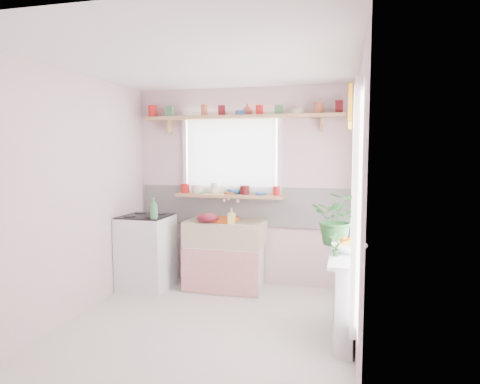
# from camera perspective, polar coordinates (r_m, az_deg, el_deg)

# --- Properties ---
(room) EXTENTS (3.20, 3.20, 3.20)m
(room) POSITION_cam_1_polar(r_m,az_deg,el_deg) (4.61, 6.19, 1.31)
(room) COLOR silver
(room) RESTS_ON ground
(sink_unit) EXTENTS (0.95, 0.65, 1.11)m
(sink_unit) POSITION_cam_1_polar(r_m,az_deg,el_deg) (5.35, -1.95, -8.28)
(sink_unit) COLOR white
(sink_unit) RESTS_ON ground
(cooker) EXTENTS (0.58, 0.58, 0.93)m
(cooker) POSITION_cam_1_polar(r_m,az_deg,el_deg) (5.46, -12.38, -7.80)
(cooker) COLOR white
(cooker) RESTS_ON ground
(radiator_ledge) EXTENTS (0.22, 0.95, 0.78)m
(radiator_ledge) POSITION_cam_1_polar(r_m,az_deg,el_deg) (4.10, 13.75, -13.24)
(radiator_ledge) COLOR white
(radiator_ledge) RESTS_ON ground
(windowsill) EXTENTS (1.40, 0.22, 0.04)m
(windowsill) POSITION_cam_1_polar(r_m,az_deg,el_deg) (5.40, -1.41, -0.51)
(windowsill) COLOR tan
(windowsill) RESTS_ON room
(pine_shelf) EXTENTS (2.52, 0.24, 0.04)m
(pine_shelf) POSITION_cam_1_polar(r_m,az_deg,el_deg) (5.34, 0.10, 9.95)
(pine_shelf) COLOR tan
(pine_shelf) RESTS_ON room
(shelf_crockery) EXTENTS (2.47, 0.11, 0.12)m
(shelf_crockery) POSITION_cam_1_polar(r_m,az_deg,el_deg) (5.35, 0.10, 10.76)
(shelf_crockery) COLOR red
(shelf_crockery) RESTS_ON pine_shelf
(sill_crockery) EXTENTS (1.35, 0.11, 0.12)m
(sill_crockery) POSITION_cam_1_polar(r_m,az_deg,el_deg) (5.40, -1.59, 0.29)
(sill_crockery) COLOR red
(sill_crockery) RESTS_ON windowsill
(dish_tray) EXTENTS (0.46, 0.37, 0.04)m
(dish_tray) POSITION_cam_1_polar(r_m,az_deg,el_deg) (5.24, -2.78, -3.67)
(dish_tray) COLOR #CA4B11
(dish_tray) RESTS_ON sink_unit
(colander) EXTENTS (0.31, 0.31, 0.12)m
(colander) POSITION_cam_1_polar(r_m,az_deg,el_deg) (5.12, -4.33, -3.44)
(colander) COLOR maroon
(colander) RESTS_ON sink_unit
(jade_plant) EXTENTS (0.53, 0.47, 0.53)m
(jade_plant) POSITION_cam_1_polar(r_m,az_deg,el_deg) (4.34, 12.85, -3.44)
(jade_plant) COLOR #26602A
(jade_plant) RESTS_ON radiator_ledge
(fruit_bowl) EXTENTS (0.35, 0.35, 0.08)m
(fruit_bowl) POSITION_cam_1_polar(r_m,az_deg,el_deg) (4.08, 14.36, -7.25)
(fruit_bowl) COLOR white
(fruit_bowl) RESTS_ON radiator_ledge
(herb_pot) EXTENTS (0.12, 0.09, 0.20)m
(herb_pot) POSITION_cam_1_polar(r_m,az_deg,el_deg) (3.90, 12.59, -6.92)
(herb_pot) COLOR #2A5E25
(herb_pot) RESTS_ON radiator_ledge
(soap_bottle_sink) EXTENTS (0.09, 0.09, 0.18)m
(soap_bottle_sink) POSITION_cam_1_polar(r_m,az_deg,el_deg) (5.03, -1.14, -3.22)
(soap_bottle_sink) COLOR #E3D265
(soap_bottle_sink) RESTS_ON sink_unit
(sill_cup) EXTENTS (0.18, 0.18, 0.11)m
(sill_cup) POSITION_cam_1_polar(r_m,az_deg,el_deg) (5.47, -5.71, 0.31)
(sill_cup) COLOR silver
(sill_cup) RESTS_ON windowsill
(sill_bowl) EXTENTS (0.21, 0.21, 0.07)m
(sill_bowl) POSITION_cam_1_polar(r_m,az_deg,el_deg) (5.44, -0.61, 0.09)
(sill_bowl) COLOR #3875B8
(sill_bowl) RESTS_ON windowsill
(shelf_vase) EXTENTS (0.17, 0.17, 0.15)m
(shelf_vase) POSITION_cam_1_polar(r_m,az_deg,el_deg) (5.39, 0.98, 10.90)
(shelf_vase) COLOR #963C2E
(shelf_vase) RESTS_ON pine_shelf
(cooker_bottle) EXTENTS (0.11, 0.11, 0.25)m
(cooker_bottle) POSITION_cam_1_polar(r_m,az_deg,el_deg) (5.07, -11.41, -2.17)
(cooker_bottle) COLOR #468C53
(cooker_bottle) RESTS_ON cooker
(fruit) EXTENTS (0.20, 0.14, 0.10)m
(fruit) POSITION_cam_1_polar(r_m,az_deg,el_deg) (4.08, 14.46, -6.39)
(fruit) COLOR orange
(fruit) RESTS_ON fruit_bowl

